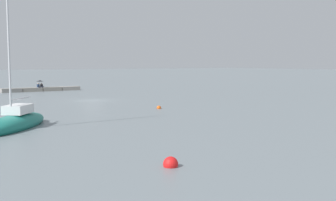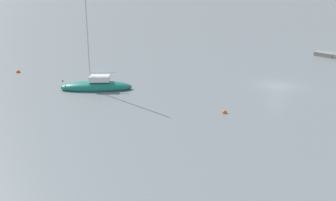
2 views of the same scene
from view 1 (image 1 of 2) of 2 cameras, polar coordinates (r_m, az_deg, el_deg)
ground_plane at (r=52.30m, az=-10.56°, el=-0.02°), size 500.00×500.00×0.00m
seawall_pier at (r=71.74m, az=-17.16°, el=1.50°), size 12.95×1.69×0.65m
person_seated_dark_left at (r=71.63m, az=-17.14°, el=1.96°), size 0.46×0.65×0.73m
person_seated_blue_right at (r=71.50m, az=-17.57°, el=1.94°), size 0.46×0.65×0.73m
umbrella_open_black at (r=71.53m, az=-17.39°, el=2.63°), size 1.15×1.15×1.26m
sailboat_teal_mid at (r=31.77m, az=-20.38°, el=-2.87°), size 7.14×7.97×12.03m
mooring_buoy_mid at (r=42.41m, az=-1.27°, el=-1.03°), size 0.46×0.46×0.46m
mooring_buoy_far at (r=18.90m, az=0.37°, el=-8.84°), size 0.70×0.70×0.70m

